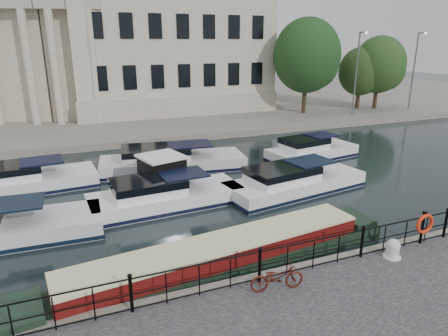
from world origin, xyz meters
The scene contains 12 objects.
ground_plane centered at (0.00, 0.00, 0.00)m, with size 160.00×160.00×0.00m, color black.
far_bank centered at (0.00, 39.00, 0.28)m, with size 120.00×42.00×0.55m, color #6B665B.
railing centered at (0.00, -2.25, 1.20)m, with size 24.14×0.14×1.22m.
civic_building centered at (-1.00, 34.71, 7.04)m, with size 53.55×31.84×16.85m.
lamp_posts centered at (26.00, 20.70, 4.80)m, with size 8.24×1.55×8.07m.
bicycle centered at (0.28, -2.86, 0.99)m, with size 0.59×1.69×0.89m, color #47130C.
mooring_bollard centered at (5.00, -2.69, 0.88)m, with size 0.62×0.62×0.70m.
life_ring_post centered at (6.76, -2.35, 1.36)m, with size 0.79×0.21×1.29m.
narrowboat centered at (-0.61, -0.48, 0.37)m, with size 14.08×3.47×1.52m.
harbour_hut centered at (-0.72, 7.76, 0.95)m, with size 3.42×3.08×2.18m.
cabin_cruisers centered at (-0.71, 8.23, 0.37)m, with size 27.65×10.36×1.99m.
trees centered at (22.18, 23.29, 5.50)m, with size 15.10×6.77×9.52m.
Camera 1 is at (-5.14, -12.02, 7.87)m, focal length 32.00 mm.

